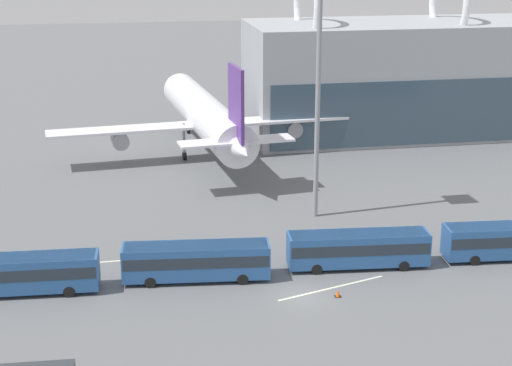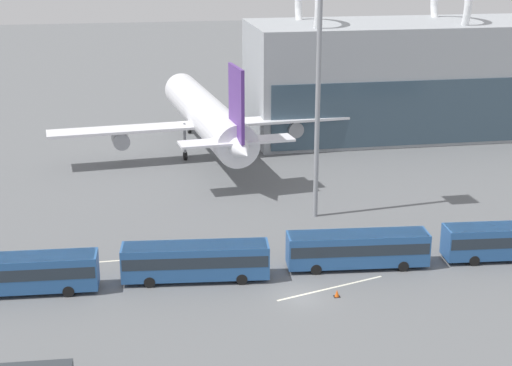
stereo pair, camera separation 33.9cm
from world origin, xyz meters
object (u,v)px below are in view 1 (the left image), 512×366
(airliner_at_gate_far, at_px, (207,116))
(shuttle_bus_2, at_px, (196,260))
(shuttle_bus_4, at_px, (512,239))
(floodlight_mast, at_px, (320,21))
(shuttle_bus_1, at_px, (21,272))
(traffic_cone_0, at_px, (338,293))
(shuttle_bus_3, at_px, (358,247))

(airliner_at_gate_far, height_order, shuttle_bus_2, airliner_at_gate_far)
(shuttle_bus_2, height_order, shuttle_bus_4, same)
(shuttle_bus_4, bearing_deg, floodlight_mast, 141.15)
(shuttle_bus_2, bearing_deg, shuttle_bus_4, 4.87)
(airliner_at_gate_far, height_order, shuttle_bus_1, airliner_at_gate_far)
(shuttle_bus_1, height_order, shuttle_bus_4, same)
(floodlight_mast, bearing_deg, shuttle_bus_4, -43.55)
(airliner_at_gate_far, height_order, traffic_cone_0, airliner_at_gate_far)
(shuttle_bus_3, xyz_separation_m, shuttle_bus_4, (15.10, -0.63, 0.00))
(shuttle_bus_2, height_order, shuttle_bus_3, same)
(airliner_at_gate_far, relative_size, shuttle_bus_3, 3.27)
(shuttle_bus_2, xyz_separation_m, floodlight_mast, (14.66, 14.32, 19.26))
(airliner_at_gate_far, bearing_deg, floodlight_mast, -167.15)
(airliner_at_gate_far, xyz_separation_m, floodlight_mast, (8.75, -26.19, 15.52))
(shuttle_bus_1, height_order, shuttle_bus_3, same)
(shuttle_bus_4, distance_m, floodlight_mast, 28.83)
(shuttle_bus_3, relative_size, shuttle_bus_4, 1.00)
(airliner_at_gate_far, distance_m, shuttle_bus_3, 41.55)
(shuttle_bus_1, relative_size, shuttle_bus_4, 1.00)
(shuttle_bus_3, bearing_deg, airliner_at_gate_far, 107.88)
(shuttle_bus_2, distance_m, shuttle_bus_3, 15.11)
(airliner_at_gate_far, relative_size, shuttle_bus_4, 3.27)
(airliner_at_gate_far, bearing_deg, shuttle_bus_4, -154.96)
(shuttle_bus_1, bearing_deg, traffic_cone_0, -8.51)
(airliner_at_gate_far, bearing_deg, traffic_cone_0, -178.61)
(shuttle_bus_4, bearing_deg, shuttle_bus_1, -175.89)
(floodlight_mast, bearing_deg, shuttle_bus_3, -88.20)
(shuttle_bus_2, bearing_deg, airliner_at_gate_far, 87.46)
(shuttle_bus_3, bearing_deg, shuttle_bus_1, -174.66)
(traffic_cone_0, bearing_deg, airliner_at_gate_far, 97.02)
(airliner_at_gate_far, bearing_deg, shuttle_bus_3, -172.79)
(traffic_cone_0, bearing_deg, shuttle_bus_1, 168.25)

